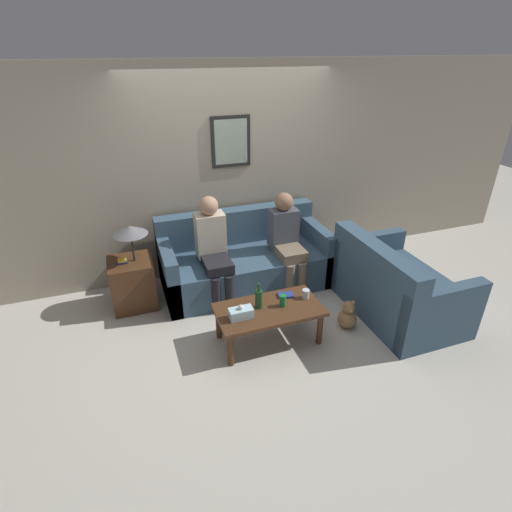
# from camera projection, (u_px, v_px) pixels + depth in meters

# --- Properties ---
(ground_plane) EXTENTS (16.00, 16.00, 0.00)m
(ground_plane) POSITION_uv_depth(u_px,v_px,m) (259.00, 305.00, 4.71)
(ground_plane) COLOR beige
(wall_back) EXTENTS (9.00, 0.08, 2.60)m
(wall_back) POSITION_uv_depth(u_px,v_px,m) (231.00, 173.00, 4.98)
(wall_back) COLOR #9E937F
(wall_back) RESTS_ON ground_plane
(couch_main) EXTENTS (2.05, 0.94, 0.89)m
(couch_main) POSITION_uv_depth(u_px,v_px,m) (244.00, 261.00, 5.03)
(couch_main) COLOR #385166
(couch_main) RESTS_ON ground_plane
(couch_side) EXTENTS (0.94, 1.42, 0.89)m
(couch_side) POSITION_uv_depth(u_px,v_px,m) (396.00, 289.00, 4.46)
(couch_side) COLOR #385166
(couch_side) RESTS_ON ground_plane
(coffee_table) EXTENTS (1.06, 0.56, 0.40)m
(coffee_table) POSITION_uv_depth(u_px,v_px,m) (269.00, 313.00, 4.00)
(coffee_table) COLOR #4C2D19
(coffee_table) RESTS_ON ground_plane
(side_table_with_lamp) EXTENTS (0.49, 0.48, 1.00)m
(side_table_with_lamp) POSITION_uv_depth(u_px,v_px,m) (133.00, 278.00, 4.58)
(side_table_with_lamp) COLOR #4C2D19
(side_table_with_lamp) RESTS_ON ground_plane
(wine_bottle) EXTENTS (0.07, 0.07, 0.28)m
(wine_bottle) POSITION_uv_depth(u_px,v_px,m) (259.00, 298.00, 3.94)
(wine_bottle) COLOR #19421E
(wine_bottle) RESTS_ON coffee_table
(drinking_glass) EXTENTS (0.08, 0.08, 0.10)m
(drinking_glass) POSITION_uv_depth(u_px,v_px,m) (306.00, 294.00, 4.11)
(drinking_glass) COLOR silver
(drinking_glass) RESTS_ON coffee_table
(book_stack) EXTENTS (0.17, 0.13, 0.02)m
(book_stack) POSITION_uv_depth(u_px,v_px,m) (286.00, 295.00, 4.16)
(book_stack) COLOR navy
(book_stack) RESTS_ON coffee_table
(soda_can) EXTENTS (0.07, 0.07, 0.12)m
(soda_can) POSITION_uv_depth(u_px,v_px,m) (283.00, 301.00, 3.98)
(soda_can) COLOR #197A38
(soda_can) RESTS_ON coffee_table
(tissue_box) EXTENTS (0.23, 0.12, 0.15)m
(tissue_box) POSITION_uv_depth(u_px,v_px,m) (241.00, 313.00, 3.81)
(tissue_box) COLOR silver
(tissue_box) RESTS_ON coffee_table
(person_left) EXTENTS (0.34, 0.63, 1.23)m
(person_left) POSITION_uv_depth(u_px,v_px,m) (213.00, 246.00, 4.60)
(person_left) COLOR black
(person_left) RESTS_ON ground_plane
(person_right) EXTENTS (0.34, 0.59, 1.18)m
(person_right) POSITION_uv_depth(u_px,v_px,m) (287.00, 238.00, 4.84)
(person_right) COLOR #756651
(person_right) RESTS_ON ground_plane
(teddy_bear) EXTENTS (0.21, 0.21, 0.32)m
(teddy_bear) POSITION_uv_depth(u_px,v_px,m) (347.00, 316.00, 4.29)
(teddy_bear) COLOR #A87A51
(teddy_bear) RESTS_ON ground_plane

